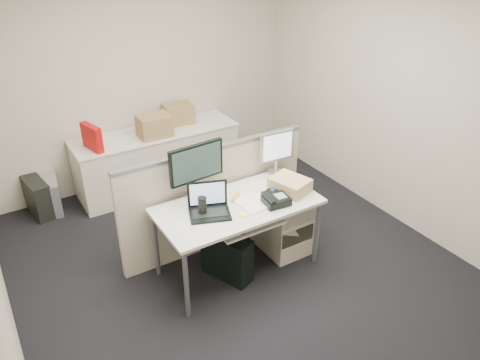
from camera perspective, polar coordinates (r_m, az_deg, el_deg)
floor at (r=4.70m, az=-0.25°, el=-10.60°), size 4.00×4.50×0.01m
wall_back at (r=5.89m, az=-12.02°, el=12.26°), size 4.00×0.02×2.70m
wall_front at (r=2.63m, az=26.90°, el=-13.43°), size 4.00×0.02×2.70m
wall_right at (r=5.22m, az=19.04°, el=9.14°), size 0.02×4.50×2.70m
desk at (r=4.30m, az=-0.27°, el=-3.72°), size 1.50×0.75×0.73m
keyboard_tray at (r=4.20m, az=1.01°, el=-5.36°), size 0.62×0.32×0.02m
drawer_pedestal at (r=4.78m, az=5.08°, el=-4.97°), size 0.40×0.55×0.65m
cubicle_partition at (r=4.69m, az=-3.10°, el=-2.38°), size 2.00×0.06×1.10m
back_counter at (r=5.97m, az=-9.96°, el=2.44°), size 2.00×0.60×0.72m
monitor_main at (r=4.26m, az=-5.29°, el=1.03°), size 0.55×0.25×0.54m
monitor_small at (r=4.71m, az=4.46°, el=3.31°), size 0.38×0.21×0.45m
laptop at (r=4.06m, az=-3.76°, el=-2.69°), size 0.42×0.37×0.27m
trackball at (r=4.38m, az=3.98°, el=-1.71°), size 0.16×0.16×0.05m
desk_phone at (r=4.26m, az=4.44°, el=-2.53°), size 0.25×0.21×0.07m
paper_stack at (r=4.27m, az=1.50°, el=-2.86°), size 0.25×0.32×0.01m
sticky_pad at (r=4.11m, az=0.44°, el=-4.24°), size 0.10×0.10×0.01m
travel_mug at (r=4.10m, az=-4.61°, el=-3.26°), size 0.10×0.10×0.16m
banana at (r=4.34m, az=-0.57°, el=-2.03°), size 0.17×0.14×0.04m
cellphone at (r=4.35m, az=-3.34°, el=-2.26°), size 0.07×0.11×0.01m
manila_folders at (r=4.47m, az=6.09°, el=-0.58°), size 0.36×0.41×0.13m
keyboard at (r=4.24m, az=1.30°, el=-4.63°), size 0.51×0.34×0.03m
pc_tower_desk at (r=4.46m, az=-1.59°, el=-9.28°), size 0.36×0.53×0.46m
pc_tower_spare_dark at (r=5.84m, az=-23.41°, el=-1.96°), size 0.25×0.48×0.43m
pc_tower_spare_silver at (r=5.86m, az=-21.97°, el=-1.68°), size 0.24×0.46×0.41m
cardboard_box_left at (r=5.65m, az=-10.39°, el=6.41°), size 0.38×0.29×0.28m
cardboard_box_right at (r=6.01m, az=-7.51°, el=7.91°), size 0.39×0.32×0.26m
red_binder at (r=5.47m, az=-17.59°, el=4.87°), size 0.16×0.34×0.31m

